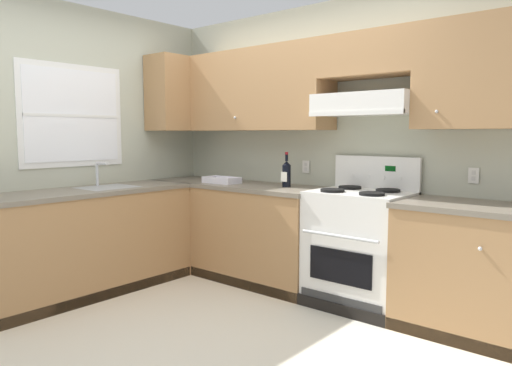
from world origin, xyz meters
TOP-DOWN VIEW (x-y plane):
  - ground_plane at (0.00, 0.00)m, footprint 7.04×7.04m
  - wall_back at (0.40, 1.53)m, footprint 4.68×0.57m
  - wall_left at (-1.59, 0.23)m, footprint 0.47×4.00m
  - counter_back_run at (0.13, 1.24)m, footprint 3.60×0.65m
  - counter_left_run at (-1.24, -0.00)m, footprint 0.63×1.91m
  - stove at (0.72, 1.25)m, footprint 0.76×0.62m
  - wine_bottle at (-0.03, 1.28)m, footprint 0.08×0.08m
  - bowl at (-0.72, 1.16)m, footprint 0.36×0.20m

SIDE VIEW (x-z plane):
  - ground_plane at x=0.00m, z-range 0.00..0.00m
  - counter_back_run at x=0.13m, z-range 0.00..0.91m
  - counter_left_run at x=-1.24m, z-range -0.11..1.03m
  - stove at x=0.72m, z-range -0.12..1.08m
  - bowl at x=-0.72m, z-range 0.90..0.96m
  - wine_bottle at x=-0.03m, z-range 0.88..1.19m
  - wall_left at x=-1.59m, z-range 0.07..2.62m
  - wall_back at x=0.40m, z-range 0.20..2.75m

